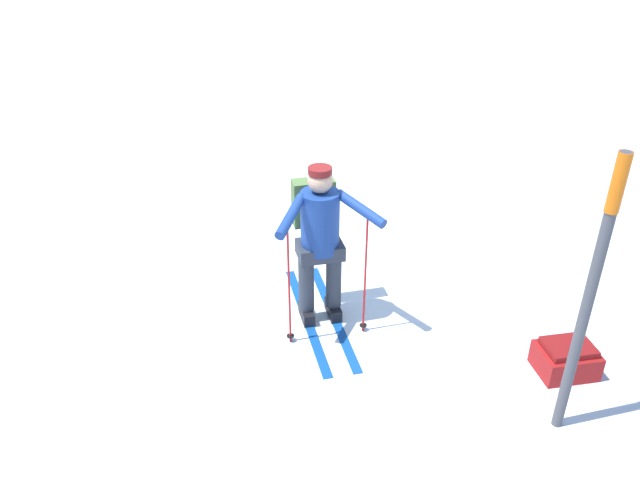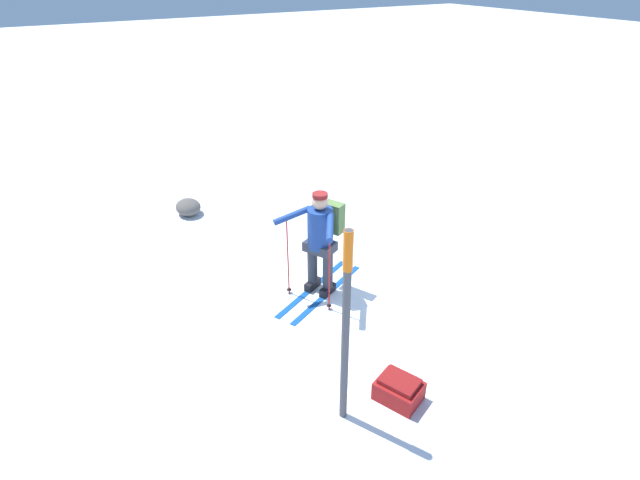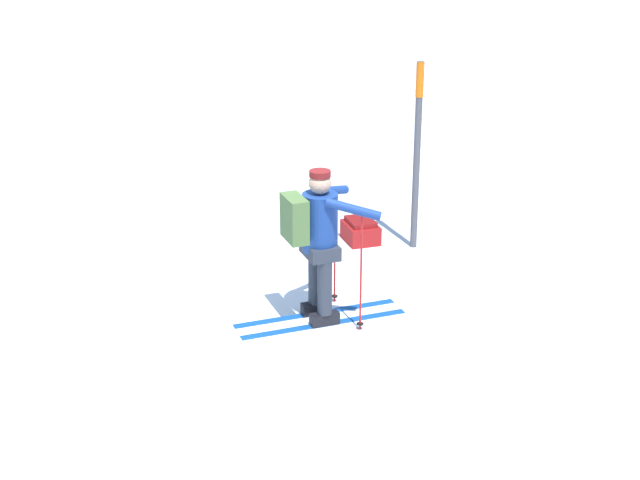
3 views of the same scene
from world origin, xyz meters
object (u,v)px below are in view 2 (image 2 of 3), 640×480
at_px(dropped_backpack, 399,390).
at_px(skier, 321,236).
at_px(trail_marker, 346,319).
at_px(rock_boulder, 188,207).

bearing_deg(dropped_backpack, skier, 171.59).
bearing_deg(dropped_backpack, trail_marker, -100.48).
height_order(skier, dropped_backpack, skier).
height_order(dropped_backpack, trail_marker, trail_marker).
relative_size(skier, dropped_backpack, 2.93).
xyz_separation_m(dropped_backpack, rock_boulder, (-5.81, -0.58, 0.01)).
relative_size(trail_marker, rock_boulder, 4.19).
height_order(skier, rock_boulder, skier).
bearing_deg(trail_marker, dropped_backpack, 79.52).
bearing_deg(skier, dropped_backpack, -8.41).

